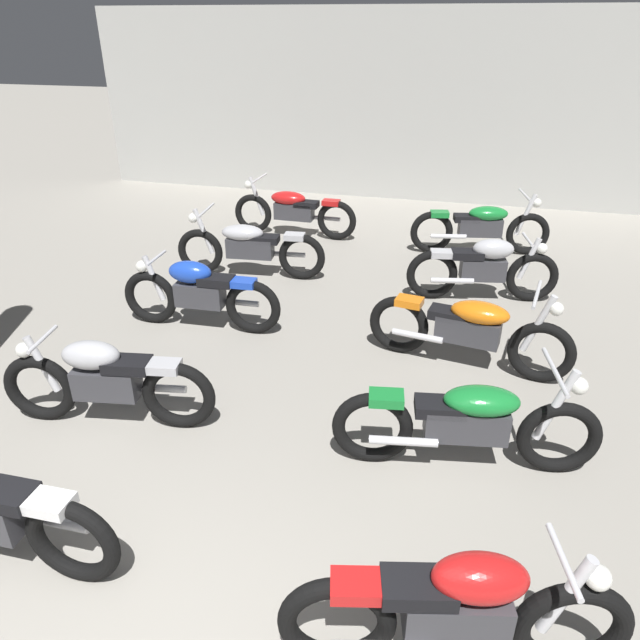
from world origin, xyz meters
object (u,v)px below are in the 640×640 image
(motorcycle_right_row_2, at_px, (469,328))
(motorcycle_right_row_3, at_px, (484,267))
(motorcycle_left_row_2, at_px, (199,293))
(motorcycle_right_row_0, at_px, (458,610))
(motorcycle_left_row_3, at_px, (249,246))
(motorcycle_left_row_4, at_px, (293,210))
(motorcycle_right_row_1, at_px, (468,421))
(motorcycle_left_row_1, at_px, (105,380))
(motorcycle_right_row_4, at_px, (481,226))

(motorcycle_right_row_2, xyz_separation_m, motorcycle_right_row_3, (0.13, 1.78, 0.01))
(motorcycle_left_row_2, xyz_separation_m, motorcycle_right_row_0, (3.16, -3.53, 0.00))
(motorcycle_right_row_0, bearing_deg, motorcycle_left_row_2, 131.83)
(motorcycle_right_row_0, height_order, motorcycle_right_row_2, motorcycle_right_row_2)
(motorcycle_left_row_3, bearing_deg, motorcycle_right_row_3, -0.16)
(motorcycle_left_row_4, xyz_separation_m, motorcycle_right_row_1, (3.07, -5.32, 0.00))
(motorcycle_right_row_3, bearing_deg, motorcycle_right_row_2, -94.19)
(motorcycle_left_row_1, height_order, motorcycle_right_row_4, motorcycle_right_row_4)
(motorcycle_left_row_4, relative_size, motorcycle_right_row_4, 1.01)
(motorcycle_left_row_2, relative_size, motorcycle_right_row_4, 0.92)
(motorcycle_right_row_0, xyz_separation_m, motorcycle_right_row_3, (0.09, 5.19, 0.00))
(motorcycle_right_row_1, bearing_deg, motorcycle_right_row_3, 88.41)
(motorcycle_left_row_2, xyz_separation_m, motorcycle_left_row_3, (0.00, 1.67, -0.01))
(motorcycle_left_row_2, relative_size, motorcycle_right_row_1, 0.91)
(motorcycle_left_row_2, distance_m, motorcycle_right_row_0, 4.74)
(motorcycle_right_row_1, height_order, motorcycle_right_row_3, motorcycle_right_row_1)
(motorcycle_left_row_4, distance_m, motorcycle_right_row_0, 7.73)
(motorcycle_right_row_3, bearing_deg, motorcycle_right_row_4, 91.71)
(motorcycle_right_row_0, xyz_separation_m, motorcycle_right_row_4, (0.04, 6.99, -0.01))
(motorcycle_right_row_1, bearing_deg, motorcycle_right_row_0, -89.94)
(motorcycle_left_row_4, bearing_deg, motorcycle_left_row_3, -92.81)
(motorcycle_left_row_1, xyz_separation_m, motorcycle_right_row_3, (3.26, 3.62, 0.00))
(motorcycle_right_row_2, xyz_separation_m, motorcycle_right_row_4, (0.08, 3.58, 0.00))
(motorcycle_left_row_2, distance_m, motorcycle_left_row_3, 1.67)
(motorcycle_left_row_1, height_order, motorcycle_right_row_0, same)
(motorcycle_left_row_4, xyz_separation_m, motorcycle_right_row_3, (3.16, -1.90, 0.01))
(motorcycle_left_row_2, bearing_deg, motorcycle_right_row_1, -29.21)
(motorcycle_right_row_2, bearing_deg, motorcycle_right_row_1, -88.76)
(motorcycle_right_row_4, bearing_deg, motorcycle_left_row_2, -132.79)
(motorcycle_right_row_1, bearing_deg, motorcycle_right_row_4, 89.55)
(motorcycle_left_row_3, bearing_deg, motorcycle_left_row_1, -90.09)
(motorcycle_right_row_1, distance_m, motorcycle_right_row_4, 5.23)
(motorcycle_left_row_3, xyz_separation_m, motorcycle_right_row_2, (3.12, -1.79, 0.00))
(motorcycle_right_row_2, height_order, motorcycle_right_row_3, motorcycle_right_row_2)
(motorcycle_left_row_4, relative_size, motorcycle_right_row_1, 1.01)
(motorcycle_left_row_2, relative_size, motorcycle_left_row_3, 0.91)
(motorcycle_left_row_4, xyz_separation_m, motorcycle_right_row_2, (3.03, -3.68, 0.00))
(motorcycle_left_row_3, xyz_separation_m, motorcycle_left_row_4, (0.09, 1.89, 0.00))
(motorcycle_left_row_2, bearing_deg, motorcycle_right_row_0, -48.17)
(motorcycle_right_row_2, relative_size, motorcycle_right_row_4, 1.00)
(motorcycle_left_row_1, relative_size, motorcycle_right_row_3, 1.00)
(motorcycle_right_row_2, bearing_deg, motorcycle_left_row_3, 150.16)
(motorcycle_right_row_1, bearing_deg, motorcycle_left_row_1, -176.44)
(motorcycle_left_row_1, bearing_deg, motorcycle_right_row_3, 48.03)
(motorcycle_right_row_3, bearing_deg, motorcycle_left_row_2, -153.00)
(motorcycle_right_row_4, bearing_deg, motorcycle_right_row_0, -90.32)
(motorcycle_right_row_3, bearing_deg, motorcycle_right_row_0, -91.03)
(motorcycle_right_row_1, xyz_separation_m, motorcycle_right_row_4, (0.04, 5.23, 0.00))
(motorcycle_left_row_4, height_order, motorcycle_right_row_1, same)
(motorcycle_left_row_3, relative_size, motorcycle_left_row_4, 1.00)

